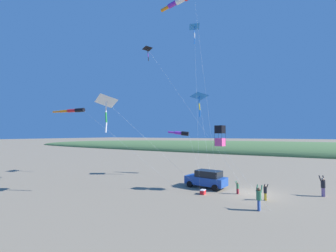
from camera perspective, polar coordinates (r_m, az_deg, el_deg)
The scene contains 15 objects.
ground_plane at distance 24.23m, azimuth 21.11°, elevation -15.60°, with size 600.00×600.00×0.00m, color gray.
dune_ridge_grassy at distance 78.59m, azimuth 26.77°, elevation -6.07°, with size 28.00×240.00×7.00m, color #567A42.
parked_car at distance 25.13m, azimuth 9.74°, elevation -12.99°, with size 2.50×4.50×1.85m.
cooler_box at distance 22.65m, azimuth 8.80°, elevation -16.13°, with size 0.62×0.42×0.42m.
person_adult_flyer at distance 25.75m, azimuth 34.56°, elevation -12.23°, with size 0.66×0.57×1.88m.
person_child_green_jacket at distance 22.00m, azimuth 23.38°, elevation -14.86°, with size 0.52×0.47×1.45m.
person_child_grey_jacket at distance 23.34m, azimuth 17.17°, elevation -14.53°, with size 0.34×0.41×1.20m.
person_bystander_far at distance 18.96m, azimuth 21.98°, elevation -16.28°, with size 0.59×0.47×1.87m.
kite_box_yellow_midlevel at distance 23.47m, azimuth 13.03°, elevation -2.43°, with size 4.46×5.44×6.61m.
kite_delta_green_low_center at distance 31.84m, azimuth 7.96°, elevation 7.43°, with size 7.77×5.12×11.53m.
kite_windsock_small_distant at distance 32.86m, azimuth 3.41°, elevation -1.84°, with size 6.51×7.59×6.19m.
kite_windsock_striped_overhead at distance 31.67m, azimuth -22.96°, elevation 3.59°, with size 2.44×17.61×9.06m.
kite_delta_blue_topmost at distance 35.46m, azimuth 6.72°, elevation 23.61°, with size 9.08×4.88×21.47m.
kite_delta_orange_high_right at distance 23.10m, azimuth -15.12°, elevation 5.94°, with size 7.20×8.26×9.60m.
kite_delta_long_streamer_left at distance 28.08m, azimuth -5.05°, elevation 18.69°, with size 0.97×11.72×16.04m.
Camera 1 is at (23.31, 3.37, 5.70)m, focal length 24.11 mm.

